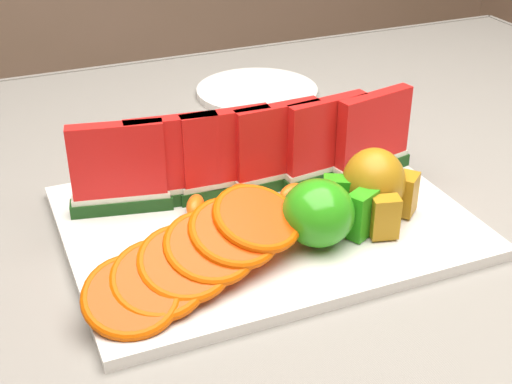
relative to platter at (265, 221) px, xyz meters
The scene contains 10 objects.
table 0.12m from the platter, 127.25° to the left, with size 1.40×0.90×0.75m.
tablecloth 0.07m from the platter, 127.25° to the left, with size 1.53×1.03×0.20m.
platter is the anchor object (origin of this frame).
apple_cluster 0.08m from the platter, 62.00° to the right, with size 0.10×0.08×0.07m.
pear_cluster 0.12m from the platter, 24.26° to the right, with size 0.09×0.09×0.07m.
side_plate 0.37m from the platter, 68.29° to the left, with size 0.21×0.21×0.01m.
watermelon_row 0.08m from the platter, 81.60° to the left, with size 0.39×0.07×0.10m.
orange_fan_front 0.13m from the platter, 141.47° to the right, with size 0.24×0.14×0.06m.
orange_fan_back 0.13m from the platter, 104.05° to the left, with size 0.23×0.09×0.04m.
tangerine_segments 0.03m from the platter, 149.86° to the left, with size 0.14×0.08×0.02m.
Camera 1 is at (-0.22, -0.61, 1.15)m, focal length 50.00 mm.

